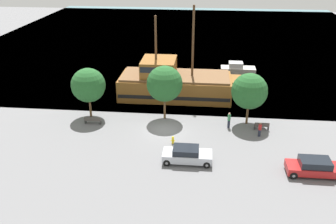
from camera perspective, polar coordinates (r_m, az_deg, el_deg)
ground_plane at (r=39.65m, az=-0.53°, el=-2.75°), size 160.00×160.00×0.00m
water_surface at (r=81.23m, az=2.95°, el=11.38°), size 80.00×80.00×0.00m
pirate_ship at (r=47.76m, az=0.97°, el=4.43°), size 15.31×6.04×11.55m
moored_boat_dockside at (r=58.56m, az=10.55°, el=6.51°), size 5.21×2.20×1.58m
parked_car_curb_front at (r=34.34m, az=21.56°, el=-7.81°), size 4.90×1.98×1.48m
parked_car_curb_mid at (r=33.77m, az=2.90°, el=-6.53°), size 4.41×1.96×1.46m
fire_hydrant at (r=36.87m, az=0.75°, el=-4.24°), size 0.42×0.25×0.76m
bench_promenade_east at (r=40.76m, az=14.08°, el=-2.07°), size 1.53×0.45×0.85m
bench_promenade_west at (r=41.60m, az=-11.39°, el=-1.23°), size 1.81×0.45×0.85m
pedestrian_walking_near at (r=39.17m, az=13.81°, el=-2.60°), size 0.32×0.32×1.54m
pedestrian_walking_far at (r=40.30m, az=9.27°, el=-1.21°), size 0.32×0.32×1.75m
tree_row_east at (r=42.25m, az=-12.06°, el=4.01°), size 3.80×3.80×5.67m
tree_row_mideast at (r=40.71m, az=-0.52°, el=4.33°), size 3.94×3.94×6.11m
tree_row_midwest at (r=40.53m, az=12.30°, el=3.12°), size 3.85×3.85×5.70m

